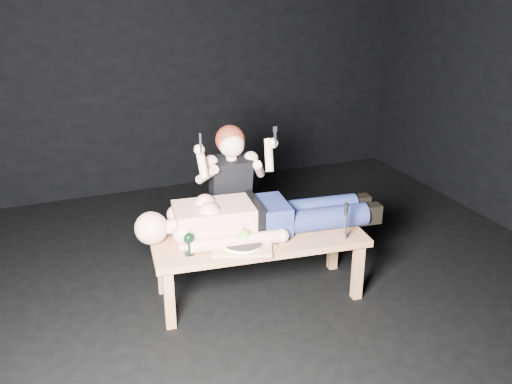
{
  "coord_description": "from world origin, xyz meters",
  "views": [
    {
      "loc": [
        -1.15,
        -2.85,
        2.1
      ],
      "look_at": [
        0.09,
        0.27,
        0.75
      ],
      "focal_mm": 38.91,
      "sensor_mm": 36.0,
      "label": 1
    }
  ],
  "objects_px": {
    "kneeling_woman": "(228,195)",
    "serving_tray": "(242,246)",
    "table": "(259,266)",
    "lying_man": "(262,212)",
    "goblet": "(189,243)",
    "carving_knife": "(345,222)"
  },
  "relations": [
    {
      "from": "table",
      "to": "serving_tray",
      "type": "relative_size",
      "value": 3.8
    },
    {
      "from": "table",
      "to": "lying_man",
      "type": "relative_size",
      "value": 0.96
    },
    {
      "from": "table",
      "to": "lying_man",
      "type": "bearing_deg",
      "value": 61.14
    },
    {
      "from": "lying_man",
      "to": "serving_tray",
      "type": "xyz_separation_m",
      "value": [
        -0.21,
        -0.19,
        -0.13
      ]
    },
    {
      "from": "serving_tray",
      "to": "carving_knife",
      "type": "height_order",
      "value": "carving_knife"
    },
    {
      "from": "lying_man",
      "to": "kneeling_woman",
      "type": "bearing_deg",
      "value": 110.23
    },
    {
      "from": "table",
      "to": "goblet",
      "type": "xyz_separation_m",
      "value": [
        -0.5,
        -0.07,
        0.3
      ]
    },
    {
      "from": "carving_knife",
      "to": "kneeling_woman",
      "type": "bearing_deg",
      "value": 133.56
    },
    {
      "from": "lying_man",
      "to": "goblet",
      "type": "height_order",
      "value": "lying_man"
    },
    {
      "from": "carving_knife",
      "to": "table",
      "type": "bearing_deg",
      "value": 160.14
    },
    {
      "from": "kneeling_woman",
      "to": "serving_tray",
      "type": "xyz_separation_m",
      "value": [
        -0.11,
        -0.59,
        -0.11
      ]
    },
    {
      "from": "carving_knife",
      "to": "serving_tray",
      "type": "bearing_deg",
      "value": 174.66
    },
    {
      "from": "goblet",
      "to": "serving_tray",
      "type": "bearing_deg",
      "value": -6.85
    },
    {
      "from": "table",
      "to": "lying_man",
      "type": "xyz_separation_m",
      "value": [
        0.05,
        0.08,
        0.36
      ]
    },
    {
      "from": "table",
      "to": "goblet",
      "type": "height_order",
      "value": "goblet"
    },
    {
      "from": "kneeling_woman",
      "to": "serving_tray",
      "type": "height_order",
      "value": "kneeling_woman"
    },
    {
      "from": "kneeling_woman",
      "to": "goblet",
      "type": "distance_m",
      "value": 0.71
    },
    {
      "from": "serving_tray",
      "to": "goblet",
      "type": "xyz_separation_m",
      "value": [
        -0.34,
        0.04,
        0.06
      ]
    },
    {
      "from": "table",
      "to": "kneeling_woman",
      "type": "relative_size",
      "value": 1.23
    },
    {
      "from": "kneeling_woman",
      "to": "table",
      "type": "bearing_deg",
      "value": -79.69
    },
    {
      "from": "table",
      "to": "kneeling_woman",
      "type": "height_order",
      "value": "kneeling_woman"
    },
    {
      "from": "lying_man",
      "to": "goblet",
      "type": "relative_size",
      "value": 9.79
    }
  ]
}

